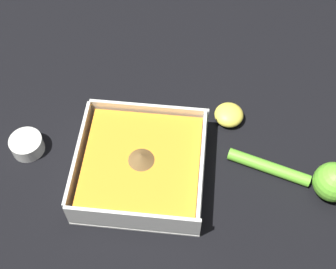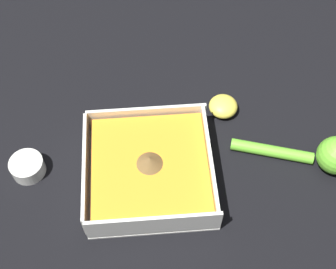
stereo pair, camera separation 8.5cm
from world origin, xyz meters
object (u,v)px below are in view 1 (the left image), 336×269
Objects in this scene: square_dish at (140,166)px; lemon_squeezer at (321,179)px; spice_bowl at (27,145)px; lemon_half at (229,115)px.

lemon_squeezer reaches higher than square_dish.
spice_bowl is 0.28× the size of lemon_squeezer.
lemon_squeezer is at bearing 140.84° from lemon_half.
lemon_squeezer reaches higher than lemon_half.
square_dish is 1.03× the size of lemon_squeezer.
spice_bowl is at bearing 16.07° from lemon_half.
square_dish is 0.31m from lemon_squeezer.
lemon_squeezer is at bearing -179.29° from square_dish.
spice_bowl and lemon_half have the same top height.
spice_bowl is 0.53m from lemon_squeezer.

